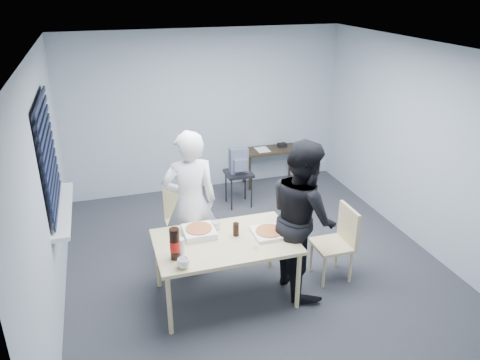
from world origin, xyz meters
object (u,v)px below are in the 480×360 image
object	(u,v)px
person_white	(190,203)
mug_a	(183,263)
side_table	(271,153)
backpack	(239,161)
soda_bottle	(175,244)
mug_b	(216,225)
chair_right	(339,238)
person_black	(303,217)
chair_far	(182,215)
dining_table	(225,245)
stool	(239,179)

from	to	relation	value
person_white	mug_a	xyz separation A→B (m)	(-0.28, -1.03, -0.11)
person_white	side_table	distance (m)	2.84
backpack	soda_bottle	world-z (taller)	soda_bottle
mug_b	chair_right	bearing A→B (deg)	-10.76
side_table	soda_bottle	world-z (taller)	soda_bottle
person_black	chair_far	bearing A→B (deg)	45.12
side_table	dining_table	bearing A→B (deg)	-119.43
mug_b	backpack	bearing A→B (deg)	65.98
chair_far	side_table	world-z (taller)	chair_far
stool	mug_a	distance (m)	2.89
mug_b	person_black	bearing A→B (deg)	-18.69
chair_far	mug_b	xyz separation A→B (m)	(0.24, -0.83, 0.26)
mug_a	mug_b	size ratio (longest dim) A/B	1.23
person_white	mug_b	distance (m)	0.46
chair_right	side_table	xyz separation A→B (m)	(0.21, 2.81, 0.04)
side_table	mug_b	distance (m)	3.02
dining_table	chair_right	world-z (taller)	chair_right
side_table	chair_right	bearing A→B (deg)	-94.31
side_table	mug_b	world-z (taller)	mug_b
chair_far	person_white	xyz separation A→B (m)	(0.03, -0.44, 0.37)
dining_table	chair_right	bearing A→B (deg)	-0.02
dining_table	soda_bottle	distance (m)	0.63
side_table	mug_b	bearing A→B (deg)	-122.37
dining_table	backpack	world-z (taller)	backpack
chair_right	mug_b	size ratio (longest dim) A/B	8.90
dining_table	mug_a	bearing A→B (deg)	-144.35
person_black	backpack	world-z (taller)	person_black
person_white	person_black	size ratio (longest dim) A/B	1.00
chair_right	soda_bottle	xyz separation A→B (m)	(-1.94, -0.19, 0.37)
person_black	mug_b	bearing A→B (deg)	71.31
dining_table	soda_bottle	bearing A→B (deg)	-161.27
side_table	soda_bottle	size ratio (longest dim) A/B	2.83
soda_bottle	side_table	bearing A→B (deg)	54.42
mug_a	dining_table	bearing A→B (deg)	35.65
mug_b	soda_bottle	xyz separation A→B (m)	(-0.53, -0.46, 0.11)
chair_far	stool	xyz separation A→B (m)	(1.08, 1.07, -0.07)
person_white	mug_b	xyz separation A→B (m)	(0.21, -0.39, -0.11)
dining_table	chair_right	size ratio (longest dim) A/B	1.67
person_white	mug_a	size ratio (longest dim) A/B	14.39
person_white	mug_b	bearing A→B (deg)	118.10
dining_table	backpack	distance (m)	2.31
chair_right	person_white	world-z (taller)	person_white
dining_table	side_table	size ratio (longest dim) A/B	1.58
person_white	mug_a	distance (m)	1.07
chair_right	side_table	world-z (taller)	chair_right
stool	backpack	bearing A→B (deg)	-90.00
chair_far	soda_bottle	world-z (taller)	soda_bottle
chair_right	person_white	bearing A→B (deg)	157.84
chair_right	mug_a	size ratio (longest dim) A/B	7.24
backpack	side_table	bearing A→B (deg)	21.22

